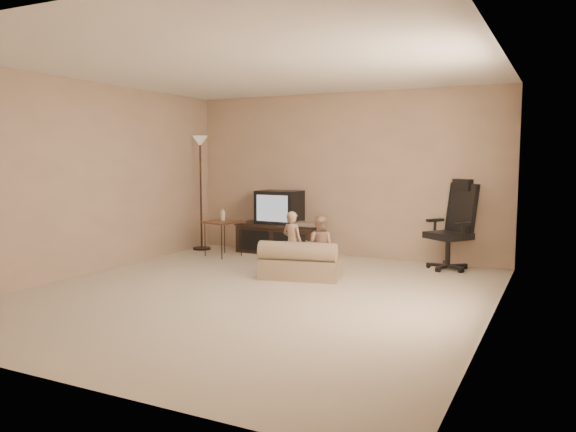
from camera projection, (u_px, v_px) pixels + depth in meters
The scene contains 9 objects.
floor at pixel (254, 294), 6.29m from camera, with size 5.50×5.50×0.00m, color beige.
room_shell at pixel (253, 158), 6.13m from camera, with size 5.50×5.50×5.50m.
tv_stand at pixel (279, 227), 8.90m from camera, with size 1.41×0.55×1.00m.
office_chair at pixel (453, 237), 7.63m from camera, with size 0.79×0.79×1.23m.
side_table at pixel (223, 222), 8.63m from camera, with size 0.61×0.61×0.74m.
floor_lamp at pixel (200, 167), 9.17m from camera, with size 0.29×0.29×1.87m.
child_sofa at pixel (300, 263), 7.06m from camera, with size 1.08×0.76×0.49m.
toddler_left at pixel (292, 243), 7.31m from camera, with size 0.30×0.22×0.83m, color tan.
toddler_right at pixel (319, 246), 7.23m from camera, with size 0.38×0.21×0.78m, color tan.
Camera 1 is at (3.09, -5.35, 1.53)m, focal length 35.00 mm.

